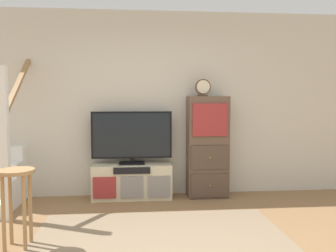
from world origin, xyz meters
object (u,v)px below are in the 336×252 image
Objects in this scene: desk_clock at (203,88)px; television at (132,136)px; bar_stool_near at (17,190)px; side_cabinet at (207,147)px; media_console at (132,181)px.

television is at bearing 178.39° from desk_clock.
desk_clock is at bearing -1.61° from television.
side_cabinet is at bearing 36.49° from bar_stool_near.
desk_clock is at bearing -0.27° from media_console.
media_console is at bearing -90.00° from television.
bar_stool_near is (-2.16, -1.60, -0.17)m from side_cabinet.
television is 4.65× the size of desk_clock.
bar_stool_near is (-1.07, -1.59, 0.31)m from media_console.
side_cabinet reaches higher than bar_stool_near.
desk_clock reaches higher than side_cabinet.
side_cabinet reaches higher than media_console.
television is at bearing 56.45° from bar_stool_near.
media_console is 4.58× the size of desk_clock.
media_console is 0.99× the size of television.
television is at bearing 179.28° from side_cabinet.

